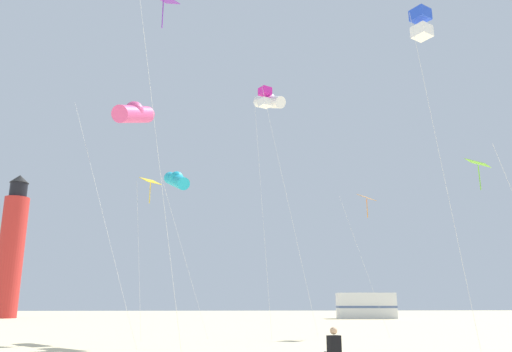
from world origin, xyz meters
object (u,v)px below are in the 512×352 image
kite_flyer_standing (333,348)px  rv_van_white (366,306)px  kite_tube_white (269,101)px  lighthouse_distant (11,249)px  kite_diamond_gold (150,187)px  kite_tube_rainbow (134,113)px  kite_box_magenta (265,98)px  kite_diamond_lime (481,169)px  kite_tube_cyan (177,180)px  kite_box_blue (421,24)px  kite_diamond_violet (163,12)px  kite_diamond_orange (366,202)px

kite_flyer_standing → rv_van_white: bearing=-126.0°
kite_tube_white → lighthouse_distant: 43.59m
kite_tube_white → kite_diamond_gold: bearing=-170.3°
kite_diamond_gold → kite_tube_rainbow: 6.95m
rv_van_white → kite_box_magenta: bearing=-110.9°
kite_diamond_lime → kite_box_magenta: size_ratio=0.57×
kite_diamond_lime → kite_tube_cyan: 15.50m
kite_box_blue → kite_diamond_violet: kite_diamond_violet is taller
kite_box_magenta → kite_tube_white: size_ratio=0.99×
kite_diamond_gold → rv_van_white: (20.12, 30.75, -6.34)m
kite_diamond_lime → kite_flyer_standing: bearing=-143.6°
kite_tube_white → kite_box_magenta: bearing=-115.1°
kite_tube_white → lighthouse_distant: size_ratio=0.83×
kite_flyer_standing → kite_diamond_gold: kite_diamond_gold is taller
kite_flyer_standing → kite_diamond_orange: 16.77m
kite_diamond_gold → kite_diamond_violet: size_ratio=0.65×
kite_tube_cyan → rv_van_white: size_ratio=1.38×
kite_box_blue → kite_diamond_orange: bearing=84.4°
kite_tube_rainbow → rv_van_white: bearing=62.1°
kite_tube_white → rv_van_white: kite_tube_white is taller
kite_tube_white → kite_diamond_gold: size_ratio=1.69×
kite_tube_cyan → kite_flyer_standing: bearing=-66.9°
kite_diamond_lime → kite_diamond_orange: bearing=107.2°
kite_flyer_standing → kite_diamond_violet: size_ratio=0.09×
kite_tube_cyan → kite_diamond_violet: bearing=-88.2°
kite_flyer_standing → kite_diamond_gold: 15.53m
kite_diamond_lime → kite_box_blue: kite_box_blue is taller
kite_diamond_lime → rv_van_white: kite_diamond_lime is taller
kite_diamond_violet → lighthouse_distant: size_ratio=0.75×
kite_flyer_standing → kite_tube_white: 18.16m
kite_diamond_violet → lighthouse_distant: bearing=116.6°
kite_tube_rainbow → kite_diamond_gold: bearing=91.9°
kite_tube_cyan → kite_box_blue: kite_box_blue is taller
kite_diamond_gold → lighthouse_distant: (-20.82, 34.66, 0.10)m
kite_tube_white → kite_box_blue: size_ratio=1.12×
kite_diamond_gold → kite_box_blue: size_ratio=0.66×
kite_tube_white → kite_diamond_orange: 8.25m
lighthouse_distant → kite_tube_white: bearing=-50.9°
rv_van_white → kite_diamond_lime: bearing=-94.2°
kite_flyer_standing → kite_box_blue: size_ratio=0.09×
kite_box_magenta → kite_diamond_violet: bearing=-113.3°
kite_tube_white → kite_tube_cyan: size_ratio=1.53×
kite_tube_rainbow → rv_van_white: size_ratio=1.51×
kite_tube_rainbow → rv_van_white: (19.89, 37.54, -7.83)m
kite_tube_white → rv_van_white: bearing=65.3°
kite_diamond_violet → kite_diamond_orange: bearing=49.3°
kite_tube_white → kite_tube_cyan: (-5.21, 0.11, -4.81)m
kite_flyer_standing → lighthouse_distant: lighthouse_distant is taller
kite_diamond_orange → kite_diamond_lime: bearing=-72.8°
kite_tube_cyan → lighthouse_distant: 40.08m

